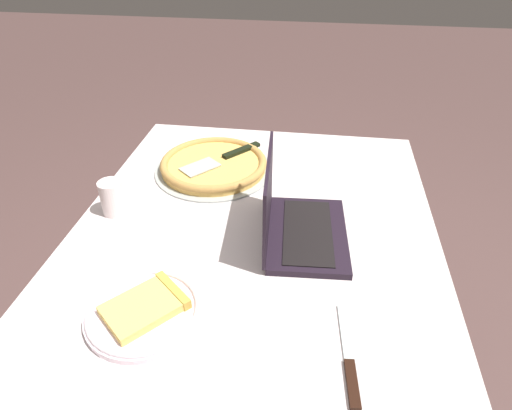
% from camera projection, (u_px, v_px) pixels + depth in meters
% --- Properties ---
extents(ground_plane, '(12.00, 12.00, 0.00)m').
position_uv_depth(ground_plane, '(255.00, 385.00, 1.64)').
color(ground_plane, brown).
extents(dining_table, '(1.20, 0.98, 0.75)m').
position_uv_depth(dining_table, '(255.00, 247.00, 1.25)').
color(dining_table, silver).
rests_on(dining_table, ground_plane).
extents(laptop, '(0.33, 0.23, 0.23)m').
position_uv_depth(laptop, '(294.00, 221.00, 1.14)').
color(laptop, black).
rests_on(laptop, dining_table).
extents(pizza_plate, '(0.25, 0.25, 0.04)m').
position_uv_depth(pizza_plate, '(145.00, 310.00, 0.94)').
color(pizza_plate, white).
rests_on(pizza_plate, dining_table).
extents(pizza_tray, '(0.39, 0.39, 0.04)m').
position_uv_depth(pizza_tray, '(214.00, 165.00, 1.44)').
color(pizza_tray, '#A2A9A4').
rests_on(pizza_tray, dining_table).
extents(table_knife, '(0.24, 0.04, 0.01)m').
position_uv_depth(table_knife, '(349.00, 363.00, 0.84)').
color(table_knife, '#B5C0C0').
rests_on(table_knife, dining_table).
extents(drink_cup, '(0.07, 0.07, 0.10)m').
position_uv_depth(drink_cup, '(113.00, 197.00, 1.23)').
color(drink_cup, white).
rests_on(drink_cup, dining_table).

